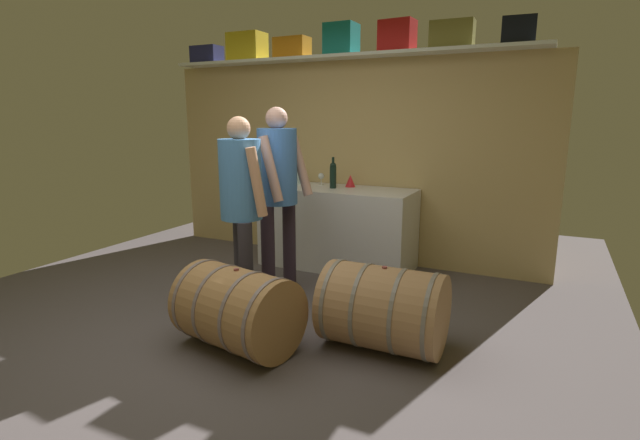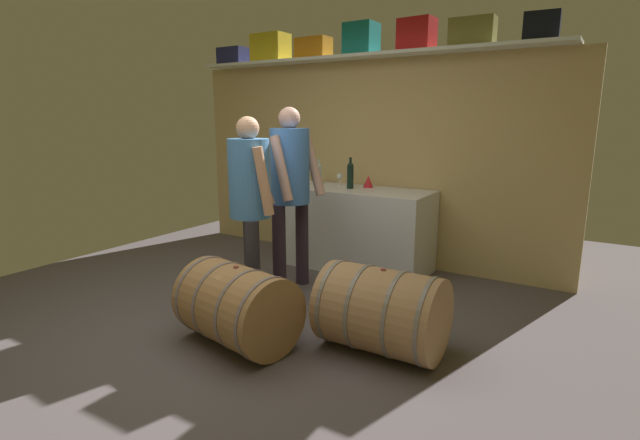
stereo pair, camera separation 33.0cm
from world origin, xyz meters
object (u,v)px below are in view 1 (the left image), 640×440
at_px(toolcase_olive, 452,35).
at_px(work_cabinet, 337,228).
at_px(toolcase_orange, 292,48).
at_px(winemaker_pouring, 278,180).
at_px(visitor_tasting, 242,194).
at_px(toolcase_teal, 341,40).
at_px(wine_barrel_near, 238,309).
at_px(toolcase_navy, 207,55).
at_px(red_funnel, 350,181).
at_px(wine_bottle_dark, 333,174).
at_px(wine_glass, 321,177).
at_px(wine_barrel_far, 383,308).
at_px(toolcase_yellow, 247,47).
at_px(wine_bottle_clear, 300,173).
at_px(toolcase_black, 519,31).
at_px(toolcase_red, 397,36).

bearing_deg(toolcase_olive, work_cabinet, -167.48).
xyz_separation_m(toolcase_orange, winemaker_pouring, (0.47, -1.13, -1.31)).
xyz_separation_m(toolcase_olive, visitor_tasting, (-1.28, -1.67, -1.37)).
relative_size(toolcase_teal, winemaker_pouring, 0.19).
bearing_deg(wine_barrel_near, toolcase_navy, 141.76).
distance_m(red_funnel, winemaker_pouring, 1.09).
bearing_deg(visitor_tasting, toolcase_olive, 99.18).
bearing_deg(wine_bottle_dark, wine_glass, 144.70).
bearing_deg(visitor_tasting, toolcase_teal, 131.92).
bearing_deg(wine_barrel_far, toolcase_orange, 132.98).
xyz_separation_m(toolcase_olive, work_cabinet, (-1.06, -0.25, -1.93)).
bearing_deg(visitor_tasting, winemaker_pouring, 134.15).
height_order(toolcase_yellow, work_cabinet, toolcase_yellow).
xyz_separation_m(wine_bottle_dark, red_funnel, (0.13, 0.17, -0.08)).
bearing_deg(toolcase_olive, wine_bottle_clear, -176.06).
bearing_deg(wine_barrel_near, toolcase_orange, 120.37).
xyz_separation_m(wine_glass, wine_barrel_far, (1.32, -1.74, -0.66)).
bearing_deg(toolcase_orange, toolcase_olive, 1.35).
height_order(toolcase_yellow, wine_barrel_near, toolcase_yellow).
distance_m(toolcase_orange, toolcase_black, 2.32).
distance_m(toolcase_red, work_cabinet, 2.04).
xyz_separation_m(toolcase_black, winemaker_pouring, (-1.84, -1.13, -1.31)).
bearing_deg(wine_glass, wine_bottle_dark, -35.30).
bearing_deg(visitor_tasting, wine_bottle_clear, 147.63).
relative_size(toolcase_orange, visitor_tasting, 0.24).
bearing_deg(toolcase_navy, visitor_tasting, -46.83).
bearing_deg(toolcase_olive, wine_bottle_dark, -167.91).
relative_size(toolcase_navy, red_funnel, 2.73).
relative_size(toolcase_yellow, wine_barrel_near, 0.46).
distance_m(toolcase_teal, visitor_tasting, 2.19).
height_order(toolcase_teal, work_cabinet, toolcase_teal).
distance_m(work_cabinet, wine_bottle_dark, 0.58).
bearing_deg(wine_glass, toolcase_yellow, 174.13).
xyz_separation_m(toolcase_red, winemaker_pouring, (-0.72, -1.13, -1.35)).
xyz_separation_m(wine_bottle_dark, winemaker_pouring, (-0.15, -0.88, 0.03)).
relative_size(toolcase_orange, winemaker_pouring, 0.23).
height_order(toolcase_orange, toolcase_olive, toolcase_olive).
height_order(toolcase_yellow, wine_bottle_clear, toolcase_yellow).
distance_m(toolcase_olive, wine_barrel_near, 3.22).
xyz_separation_m(wine_bottle_clear, winemaker_pouring, (0.32, -1.01, 0.06)).
bearing_deg(toolcase_navy, toolcase_red, -1.04).
relative_size(toolcase_olive, visitor_tasting, 0.25).
distance_m(toolcase_orange, red_funnel, 1.61).
xyz_separation_m(toolcase_navy, toolcase_red, (2.37, 0.00, 0.05)).
distance_m(work_cabinet, wine_barrel_far, 1.92).
bearing_deg(visitor_tasting, toolcase_yellow, 168.54).
height_order(wine_barrel_near, wine_barrel_far, wine_barrel_far).
xyz_separation_m(toolcase_navy, wine_glass, (1.59, -0.10, -1.38)).
xyz_separation_m(toolcase_yellow, toolcase_red, (1.79, 0.00, -0.00)).
relative_size(toolcase_red, wine_barrel_near, 0.37).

